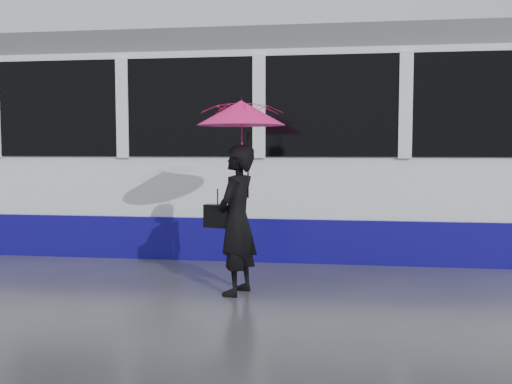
# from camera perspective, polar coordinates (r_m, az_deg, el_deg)

# --- Properties ---
(ground) EXTENTS (90.00, 90.00, 0.00)m
(ground) POSITION_cam_1_polar(r_m,az_deg,el_deg) (7.05, -4.19, -8.89)
(ground) COLOR #2B2B30
(ground) RESTS_ON ground
(rails) EXTENTS (34.00, 1.51, 0.02)m
(rails) POSITION_cam_1_polar(r_m,az_deg,el_deg) (9.45, -0.97, -5.39)
(rails) COLOR #3F3D38
(rails) RESTS_ON ground
(tram) EXTENTS (26.00, 2.56, 3.35)m
(tram) POSITION_cam_1_polar(r_m,az_deg,el_deg) (9.31, 16.85, 4.33)
(tram) COLOR white
(tram) RESTS_ON ground
(woman) EXTENTS (0.54, 0.69, 1.66)m
(woman) POSITION_cam_1_polar(r_m,az_deg,el_deg) (6.30, -1.93, -2.82)
(woman) COLOR black
(woman) RESTS_ON ground
(umbrella) EXTENTS (1.19, 1.19, 1.12)m
(umbrella) POSITION_cam_1_polar(r_m,az_deg,el_deg) (6.24, -1.50, 6.19)
(umbrella) COLOR #F8145E
(umbrella) RESTS_ON ground
(handbag) EXTENTS (0.32, 0.20, 0.44)m
(handbag) POSITION_cam_1_polar(r_m,az_deg,el_deg) (6.35, -3.86, -2.40)
(handbag) COLOR black
(handbag) RESTS_ON ground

